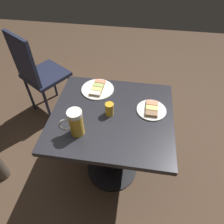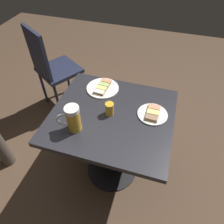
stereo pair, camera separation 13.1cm
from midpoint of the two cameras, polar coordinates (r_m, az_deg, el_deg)
The scene contains 7 objects.
ground_plane at distance 1.91m, azimuth -2.04°, elevation -15.59°, with size 6.00×6.00×0.00m, color #4C3828.
cafe_table at distance 1.44m, azimuth -2.61°, elevation -4.88°, with size 0.72×0.80×0.71m.
plate_near at distance 1.35m, azimuth 8.35°, elevation 0.55°, with size 0.20×0.20×0.03m.
plate_far at distance 1.51m, azimuth -6.57°, elevation 6.40°, with size 0.24×0.24×0.03m.
beer_mug at distance 1.19m, azimuth -13.45°, elevation -3.13°, with size 0.09×0.14×0.18m.
beer_glass_small at distance 1.30m, azimuth -3.60°, elevation 0.81°, with size 0.06×0.06×0.09m, color gold.
cafe_chair at distance 2.14m, azimuth -21.85°, elevation 10.36°, with size 0.52×0.52×0.95m.
Camera 1 is at (0.90, 0.14, 1.68)m, focal length 32.49 mm.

